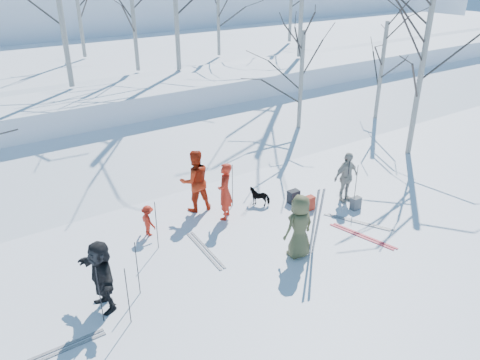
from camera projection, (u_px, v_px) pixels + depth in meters
ground at (273, 246)px, 12.14m from camera, size 120.00×120.00×0.00m
snow_ramp at (156, 155)px, 17.29m from camera, size 70.00×9.49×4.12m
snow_plateau at (72, 80)px, 24.38m from camera, size 70.00×18.00×2.20m
skier_olive_center at (299, 226)px, 11.40m from camera, size 0.82×0.54×1.66m
skier_red_north at (225, 191)px, 13.10m from camera, size 0.72×0.72×1.69m
skier_redor_behind at (195, 181)px, 13.50m from camera, size 1.03×0.87×1.87m
skier_red_seated at (148, 221)px, 12.44m from camera, size 0.40×0.61×0.87m
skier_cream_east at (346, 177)px, 14.08m from camera, size 0.93×0.40×1.58m
skier_grey_west at (101, 276)px, 9.68m from camera, size 0.57×1.53×1.62m
dog at (260, 196)px, 14.08m from camera, size 0.66×0.65×0.54m
upright_ski_left at (314, 223)px, 11.30m from camera, size 0.10×0.17×1.90m
upright_ski_right at (318, 222)px, 11.37m from camera, size 0.10×0.23×1.89m
ski_pair_a at (205, 250)px, 11.94m from camera, size 0.47×1.93×0.02m
ski_pair_b at (56, 352)px, 8.85m from camera, size 0.21×1.90×0.02m
ski_pair_c at (363, 236)px, 12.54m from camera, size 1.05×1.99×0.02m
ski_pair_d at (358, 222)px, 13.20m from camera, size 1.74×2.06×0.02m
ski_pole_a at (157, 225)px, 11.76m from camera, size 0.02×0.02×1.34m
ski_pole_b at (356, 186)px, 13.82m from camera, size 0.02×0.02×1.34m
ski_pole_c at (137, 268)px, 10.13m from camera, size 0.02×0.02×1.34m
ski_pole_d at (128, 296)px, 9.30m from camera, size 0.02×0.02×1.34m
ski_pole_e at (100, 295)px, 9.33m from camera, size 0.02×0.02×1.34m
ski_pole_f at (232, 185)px, 13.83m from camera, size 0.02×0.02×1.34m
ski_pole_g at (347, 182)px, 14.03m from camera, size 0.02×0.02×1.34m
backpack_red at (309, 203)px, 13.80m from camera, size 0.32×0.22×0.42m
backpack_grey at (356, 203)px, 13.84m from camera, size 0.30×0.20×0.38m
backpack_dark at (293, 197)px, 14.21m from camera, size 0.34×0.24×0.40m
birch_plateau_a at (218, 15)px, 23.44m from camera, size 3.38×3.38×3.97m
birch_plateau_c at (133, 15)px, 19.97m from camera, size 3.89×3.89×4.70m
birch_plateau_f at (78, 4)px, 22.79m from camera, size 4.15×4.15×5.07m
birch_edge_b at (421, 72)px, 16.58m from camera, size 4.96×4.96×6.22m
birch_edge_c at (381, 75)px, 20.05m from camera, size 3.70×3.70×4.43m
birch_edge_e at (301, 87)px, 18.45m from camera, size 3.62×3.62×4.32m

